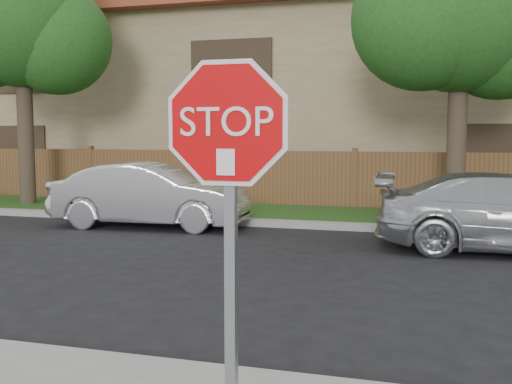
% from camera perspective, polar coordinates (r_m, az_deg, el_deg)
% --- Properties ---
extents(ground, '(90.00, 90.00, 0.00)m').
position_cam_1_polar(ground, '(5.51, -5.36, -16.74)').
color(ground, black).
rests_on(ground, ground).
extents(far_curb, '(70.00, 0.30, 0.15)m').
position_cam_1_polar(far_curb, '(13.18, 7.66, -3.22)').
color(far_curb, gray).
rests_on(far_curb, ground).
extents(grass_strip, '(70.00, 3.00, 0.12)m').
position_cam_1_polar(grass_strip, '(14.80, 8.59, -2.32)').
color(grass_strip, '#1E4714').
rests_on(grass_strip, ground).
extents(fence, '(70.00, 0.12, 1.60)m').
position_cam_1_polar(fence, '(16.30, 9.36, 1.01)').
color(fence, brown).
rests_on(fence, ground).
extents(apartment_building, '(35.20, 9.20, 7.20)m').
position_cam_1_polar(apartment_building, '(21.86, 11.20, 9.30)').
color(apartment_building, '#8A7155').
rests_on(apartment_building, ground).
extents(tree_left, '(4.80, 3.90, 7.78)m').
position_cam_1_polar(tree_left, '(18.23, -21.65, 15.13)').
color(tree_left, '#382B21').
rests_on(tree_left, ground).
extents(tree_mid, '(4.80, 3.90, 7.35)m').
position_cam_1_polar(tree_mid, '(14.59, 19.03, 16.33)').
color(tree_mid, '#382B21').
rests_on(tree_mid, ground).
extents(stop_sign, '(1.01, 0.13, 2.55)m').
position_cam_1_polar(stop_sign, '(3.45, -2.66, 1.23)').
color(stop_sign, gray).
rests_on(stop_sign, sidewalk_near).
extents(sedan_left, '(4.43, 1.78, 1.43)m').
position_cam_1_polar(sedan_left, '(13.50, -9.96, -0.30)').
color(sedan_left, silver).
rests_on(sedan_left, ground).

